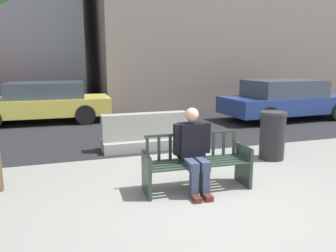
% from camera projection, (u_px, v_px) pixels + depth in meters
% --- Properties ---
extents(ground_plane, '(200.00, 200.00, 0.00)m').
position_uv_depth(ground_plane, '(213.00, 203.00, 4.72)').
color(ground_plane, gray).
extents(street_asphalt, '(120.00, 12.00, 0.01)m').
position_uv_depth(street_asphalt, '(116.00, 113.00, 12.83)').
color(street_asphalt, black).
rests_on(street_asphalt, ground).
extents(street_bench, '(1.71, 0.58, 0.88)m').
position_uv_depth(street_bench, '(197.00, 165.00, 5.19)').
color(street_bench, '#28382D').
rests_on(street_bench, ground).
extents(seated_person, '(0.58, 0.73, 1.31)m').
position_uv_depth(seated_person, '(193.00, 148.00, 5.06)').
color(seated_person, black).
rests_on(seated_person, ground).
extents(jersey_barrier_centre, '(2.01, 0.70, 0.84)m').
position_uv_depth(jersey_barrier_centre, '(145.00, 134.00, 7.62)').
color(jersey_barrier_centre, gray).
rests_on(jersey_barrier_centre, ground).
extents(car_taxi_near, '(4.47, 2.01, 1.33)m').
position_uv_depth(car_taxi_near, '(43.00, 102.00, 10.89)').
color(car_taxi_near, '#DBC64C').
rests_on(car_taxi_near, ground).
extents(car_sedan_mid, '(4.75, 2.12, 1.38)m').
position_uv_depth(car_sedan_mid, '(286.00, 100.00, 11.39)').
color(car_sedan_mid, navy).
rests_on(car_sedan_mid, ground).
extents(trash_bin, '(0.54, 0.54, 1.00)m').
position_uv_depth(trash_bin, '(272.00, 135.00, 6.79)').
color(trash_bin, '#232326').
rests_on(trash_bin, ground).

